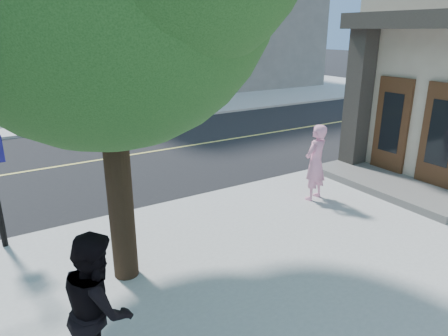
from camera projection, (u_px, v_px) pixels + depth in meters
sidewalk_ne at (166, 83)px, 31.76m from camera, size 29.00×25.00×0.12m
man_on_phone at (315, 163)px, 9.57m from camera, size 0.75×0.59×1.82m
pedestrian at (99, 308)px, 4.51m from camera, size 0.86×1.02×1.87m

